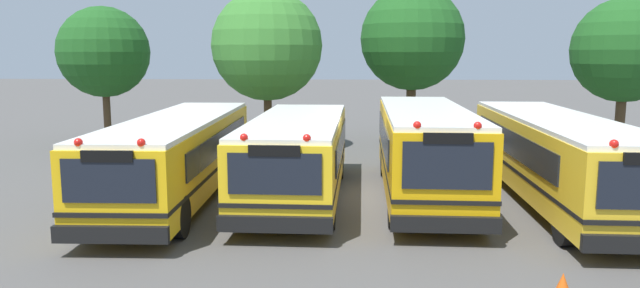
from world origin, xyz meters
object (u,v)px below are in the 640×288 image
tree_0 (104,54)px  tree_1 (263,45)px  school_bus_2 (424,148)px  school_bus_3 (556,155)px  tree_2 (413,38)px  tree_3 (626,52)px  school_bus_0 (179,153)px  school_bus_1 (297,154)px

tree_0 → tree_1: tree_1 is taller
school_bus_2 → tree_1: 10.84m
school_bus_3 → tree_2: size_ratio=1.54×
school_bus_2 → tree_1: tree_1 is taller
school_bus_2 → tree_3: (10.35, 10.52, 2.86)m
school_bus_2 → tree_0: size_ratio=1.51×
tree_1 → tree_2: tree_2 is taller
school_bus_3 → tree_3: size_ratio=1.66×
school_bus_2 → tree_2: size_ratio=1.31×
school_bus_3 → tree_3: bearing=-120.2°
tree_2 → tree_1: bearing=-159.8°
tree_1 → tree_2: size_ratio=0.95×
tree_1 → tree_2: bearing=20.2°
school_bus_0 → school_bus_1: size_ratio=1.16×
school_bus_0 → school_bus_3: (10.98, 0.07, 0.03)m
tree_3 → tree_1: bearing=-172.8°
tree_2 → school_bus_1: bearing=-111.7°
school_bus_1 → tree_3: tree_3 is taller
school_bus_2 → school_bus_0: bearing=4.8°
tree_1 → tree_3: (16.38, 2.07, -0.27)m
school_bus_0 → tree_1: (1.24, 8.90, 3.25)m
tree_3 → tree_0: bearing=-178.0°
school_bus_2 → school_bus_3: bearing=175.5°
school_bus_1 → tree_0: 14.34m
school_bus_3 → tree_2: tree_2 is taller
school_bus_3 → tree_1: 13.54m
school_bus_1 → tree_2: 12.64m
school_bus_2 → tree_3: bearing=-133.3°
school_bus_2 → tree_2: tree_2 is taller
school_bus_1 → school_bus_2: 3.77m
tree_0 → tree_2: (14.31, 1.23, 0.70)m
tree_1 → tree_3: 16.51m
school_bus_0 → school_bus_1: 3.51m
school_bus_1 → tree_3: (14.11, 10.84, 2.99)m
school_bus_2 → tree_0: tree_0 is taller
tree_0 → tree_3: tree_3 is taller
school_bus_0 → tree_1: 9.56m
tree_0 → tree_3: size_ratio=0.94×
tree_0 → tree_2: 14.38m
school_bus_0 → school_bus_3: bearing=179.3°
school_bus_3 → tree_0: tree_0 is taller
school_bus_3 → tree_3: tree_3 is taller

